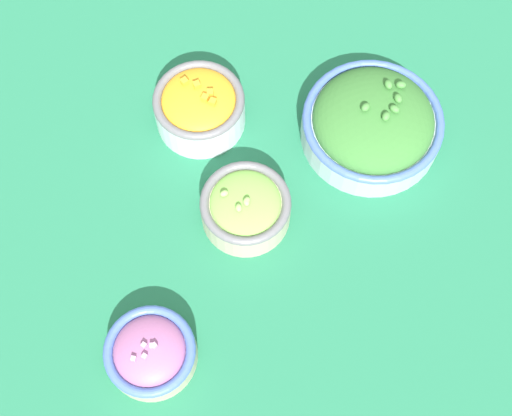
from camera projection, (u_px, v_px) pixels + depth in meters
name	position (u px, v px, depth m)	size (l,w,h in m)	color
ground_plane	(256.00, 217.00, 0.95)	(3.00, 3.00, 0.00)	#23704C
bowl_squash	(199.00, 107.00, 0.97)	(0.12, 0.12, 0.07)	silver
bowl_lettuce	(246.00, 207.00, 0.92)	(0.12, 0.12, 0.06)	beige
bowl_red_onion	(150.00, 352.00, 0.85)	(0.11, 0.11, 0.05)	beige
bowl_broccoli	(372.00, 123.00, 0.97)	(0.19, 0.19, 0.08)	#B2C1CC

